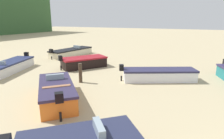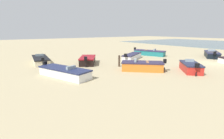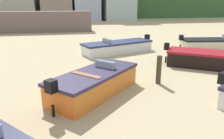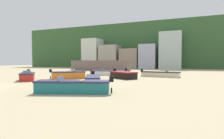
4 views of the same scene
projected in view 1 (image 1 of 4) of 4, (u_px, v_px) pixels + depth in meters
name	position (u px, v px, depth m)	size (l,w,h in m)	color
boat_orange_3	(57.00, 92.00, 9.50)	(3.97, 4.00, 1.23)	orange
boat_white_5	(8.00, 67.00, 14.70)	(5.42, 3.23, 1.11)	white
boat_black_6	(84.00, 62.00, 16.17)	(4.00, 3.46, 1.19)	black
boat_cream_8	(71.00, 52.00, 21.55)	(5.60, 2.38, 1.06)	beige
boat_white_9	(159.00, 75.00, 12.67)	(3.34, 4.84, 1.11)	white
mooring_post_near_water	(80.00, 73.00, 12.24)	(0.22, 0.22, 1.26)	#443529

